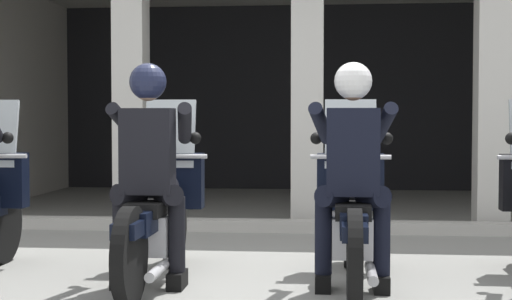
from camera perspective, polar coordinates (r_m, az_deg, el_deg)
The scene contains 7 objects.
ground_plane at distance 8.94m, azimuth 1.89°, elevation -5.33°, with size 80.00×80.00×0.00m, color gray.
station_building at distance 11.17m, azimuth 4.20°, elevation 6.64°, with size 9.07×4.99×3.21m.
kerb_strip at distance 8.25m, azimuth 3.64°, elevation -5.57°, with size 8.57×0.24×0.12m, color #B7B5AD.
motorcycle_center_left at distance 5.86m, azimuth -7.14°, elevation -4.54°, with size 0.62×2.04×1.35m.
police_officer_center_left at distance 5.55m, azimuth -7.82°, elevation -0.39°, with size 0.63×0.61×1.58m.
motorcycle_center_right at distance 5.75m, azimuth 6.99°, elevation -4.67°, with size 0.62×2.04×1.35m.
police_officer_center_right at distance 5.43m, azimuth 7.07°, elevation -0.45°, with size 0.63×0.61×1.58m.
Camera 1 is at (0.58, -5.84, 1.21)m, focal length 54.84 mm.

